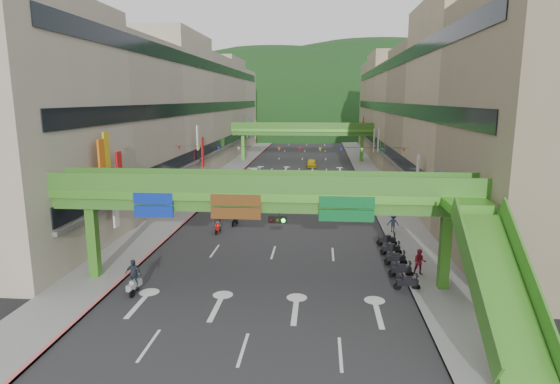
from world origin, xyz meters
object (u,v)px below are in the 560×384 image
Objects in this scene: overpass_near at (277,206)px; scooter_rider_near at (235,216)px; car_yellow at (311,163)px; scooter_rider_mid at (276,184)px; pedestrian_red at (420,264)px; car_silver at (252,173)px.

overpass_near is 15.71m from scooter_rider_near.
scooter_rider_near is at bearing -102.16° from car_yellow.
pedestrian_red is (12.02, -27.47, -0.10)m from scooter_rider_mid.
scooter_rider_mid is 0.44× the size of car_silver.
overpass_near is at bearing -84.41° from scooter_rider_mid.
overpass_near reaches higher than car_silver.
overpass_near is at bearing -154.81° from pedestrian_red.
overpass_near is 6.48× the size of car_silver.
scooter_rider_near reaches higher than pedestrian_red.
car_silver is at bearing 113.70° from scooter_rider_mid.
scooter_rider_mid is at bearing -62.31° from car_silver.
scooter_rider_near is 16.10m from scooter_rider_mid.
scooter_rider_mid reaches higher than pedestrian_red.
car_yellow is (3.96, 21.74, -0.25)m from scooter_rider_mid.
scooter_rider_near is at bearing -98.26° from scooter_rider_mid.
overpass_near is 14.75× the size of scooter_rider_mid.
car_silver is at bearing 100.41° from overpass_near.
overpass_near reaches higher than scooter_rider_near.
car_silver is 41.04m from pedestrian_red.
overpass_near is at bearing -69.63° from scooter_rider_near.
scooter_rider_near is 0.46× the size of car_yellow.
car_yellow is at bearing 58.11° from car_silver.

